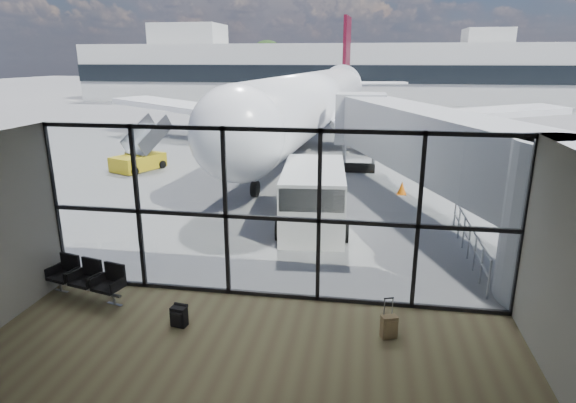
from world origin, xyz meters
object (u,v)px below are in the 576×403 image
(service_van, at_px, (313,197))
(mobile_stairs, at_px, (139,160))
(seating_row, at_px, (88,276))
(airliner, at_px, (317,100))
(belt_loader, at_px, (290,136))
(suitcase, at_px, (389,327))
(backpack, at_px, (179,316))

(service_van, bearing_deg, mobile_stairs, 138.74)
(seating_row, distance_m, airliner, 25.63)
(seating_row, distance_m, belt_loader, 23.57)
(suitcase, xyz_separation_m, belt_loader, (-6.18, 24.28, 0.38))
(airliner, relative_size, service_van, 7.54)
(backpack, xyz_separation_m, belt_loader, (-1.32, 24.59, 0.40))
(service_van, bearing_deg, airliner, 91.00)
(suitcase, relative_size, mobile_stairs, 0.26)
(seating_row, distance_m, mobile_stairs, 15.46)
(service_van, distance_m, mobile_stairs, 13.43)
(backpack, height_order, service_van, service_van)
(backpack, bearing_deg, airliner, 98.04)
(backpack, xyz_separation_m, suitcase, (4.86, 0.30, 0.03))
(suitcase, relative_size, service_van, 0.18)
(backpack, height_order, belt_loader, belt_loader)
(mobile_stairs, bearing_deg, airliner, 72.89)
(seating_row, bearing_deg, belt_loader, 99.98)
(suitcase, distance_m, airliner, 26.59)
(suitcase, bearing_deg, belt_loader, 83.81)
(suitcase, height_order, service_van, service_van)
(backpack, relative_size, suitcase, 0.57)
(service_van, bearing_deg, backpack, -111.98)
(seating_row, xyz_separation_m, belt_loader, (1.59, 23.51, 0.10))
(suitcase, bearing_deg, airliner, 79.25)
(suitcase, bearing_deg, mobile_stairs, 110.81)
(suitcase, height_order, belt_loader, belt_loader)
(suitcase, height_order, airliner, airliner)
(airliner, bearing_deg, mobile_stairs, -124.96)
(airliner, relative_size, mobile_stairs, 10.75)
(backpack, height_order, mobile_stairs, mobile_stairs)
(suitcase, xyz_separation_m, airliner, (-4.47, 26.06, 2.84))
(seating_row, height_order, suitcase, seating_row)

